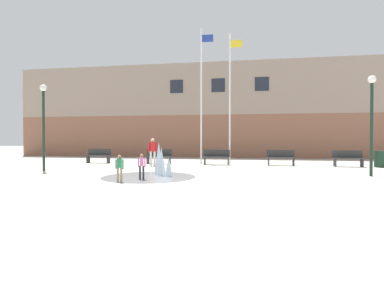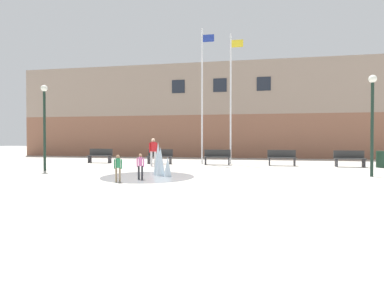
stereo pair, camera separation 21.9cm
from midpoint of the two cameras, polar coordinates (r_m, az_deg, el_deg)
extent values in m
plane|color=#B2ADA3|center=(8.21, -5.20, -9.96)|extent=(100.00, 100.00, 0.00)
cube|color=brown|center=(27.71, 5.27, 1.44)|extent=(36.00, 6.00, 3.57)
cube|color=gray|center=(28.03, 5.28, 9.57)|extent=(36.00, 6.00, 4.36)
cube|color=#1E232D|center=(25.61, -3.21, 10.88)|extent=(1.10, 0.06, 1.10)
cube|color=#1E232D|center=(25.09, 4.76, 11.09)|extent=(1.10, 0.06, 1.10)
cube|color=#1E232D|center=(25.05, 12.92, 11.09)|extent=(1.10, 0.06, 1.10)
cylinder|color=gray|center=(12.47, -8.72, -6.19)|extent=(3.82, 3.82, 0.01)
cone|color=silver|center=(12.69, -6.35, -3.32)|extent=(0.39, 0.39, 1.21)
cone|color=silver|center=(12.99, -6.82, -2.76)|extent=(0.43, 0.43, 1.43)
cone|color=silver|center=(12.36, -4.98, -4.35)|extent=(0.33, 0.33, 0.82)
cube|color=#28282D|center=(20.65, -19.45, -2.79)|extent=(0.06, 0.40, 0.44)
cube|color=#28282D|center=(20.01, -15.93, -2.89)|extent=(0.06, 0.40, 0.44)
cube|color=#2D2D2D|center=(20.30, -17.72, -2.15)|extent=(1.60, 0.44, 0.05)
cube|color=#2D2D2D|center=(20.47, -17.47, -1.47)|extent=(1.60, 0.04, 0.42)
cube|color=#28282D|center=(19.00, -8.73, -3.07)|extent=(0.06, 0.40, 0.44)
cube|color=#28282D|center=(18.61, -4.62, -3.15)|extent=(0.06, 0.40, 0.44)
cube|color=#2D2D2D|center=(18.78, -6.70, -2.36)|extent=(1.60, 0.44, 0.05)
cube|color=#2D2D2D|center=(18.96, -6.53, -1.62)|extent=(1.60, 0.04, 0.42)
cube|color=#28282D|center=(18.12, 2.12, -3.26)|extent=(0.06, 0.40, 0.44)
cube|color=#28282D|center=(17.99, 6.55, -3.29)|extent=(0.06, 0.40, 0.44)
cube|color=#2D2D2D|center=(18.02, 4.33, -2.50)|extent=(1.60, 0.44, 0.05)
cube|color=#2D2D2D|center=(18.21, 4.38, -1.72)|extent=(1.60, 0.04, 0.42)
cube|color=#28282D|center=(18.07, 14.03, -3.29)|extent=(0.06, 0.40, 0.44)
cube|color=#28282D|center=(18.24, 18.43, -3.28)|extent=(0.06, 0.40, 0.44)
cube|color=#2D2D2D|center=(18.13, 16.24, -2.52)|extent=(1.60, 0.44, 0.05)
cube|color=#2D2D2D|center=(18.31, 16.17, -1.74)|extent=(1.60, 0.04, 0.42)
cube|color=#28282D|center=(18.55, 25.26, -3.25)|extent=(0.06, 0.40, 0.44)
cube|color=#28282D|center=(18.98, 29.34, -3.19)|extent=(0.06, 0.40, 0.44)
cube|color=#2D2D2D|center=(18.74, 27.33, -2.47)|extent=(1.60, 0.44, 0.05)
cube|color=#2D2D2D|center=(18.92, 27.15, -1.73)|extent=(1.60, 0.04, 0.42)
cylinder|color=silver|center=(17.30, -8.21, -2.80)|extent=(0.12, 0.12, 0.84)
cylinder|color=silver|center=(17.23, -7.51, -2.81)|extent=(0.12, 0.12, 0.84)
cube|color=red|center=(17.23, -7.87, -0.52)|extent=(0.37, 0.39, 0.54)
sphere|color=beige|center=(17.23, -7.87, 0.73)|extent=(0.21, 0.21, 0.21)
cylinder|color=red|center=(17.30, -8.53, -0.70)|extent=(0.08, 0.08, 0.55)
cylinder|color=red|center=(17.17, -7.20, -0.71)|extent=(0.08, 0.08, 0.55)
cylinder|color=#28282D|center=(11.70, -10.41, -5.40)|extent=(0.07, 0.07, 0.52)
cylinder|color=#28282D|center=(11.65, -9.78, -5.43)|extent=(0.07, 0.07, 0.52)
cube|color=pink|center=(11.63, -10.10, -3.32)|extent=(0.17, 0.24, 0.33)
sphere|color=#997051|center=(11.62, -10.11, -2.18)|extent=(0.13, 0.13, 0.13)
cylinder|color=pink|center=(11.68, -10.71, -3.47)|extent=(0.05, 0.05, 0.34)
cylinder|color=pink|center=(11.59, -9.50, -3.50)|extent=(0.05, 0.05, 0.34)
cylinder|color=#89755B|center=(11.15, -14.52, -5.74)|extent=(0.07, 0.07, 0.52)
cylinder|color=#89755B|center=(11.09, -13.87, -5.77)|extent=(0.07, 0.07, 0.52)
cube|color=#237547|center=(11.08, -14.21, -3.55)|extent=(0.23, 0.24, 0.33)
sphere|color=#997051|center=(11.06, -14.21, -2.35)|extent=(0.13, 0.13, 0.13)
cylinder|color=#237547|center=(11.13, -14.82, -3.71)|extent=(0.05, 0.05, 0.34)
cylinder|color=#237547|center=(11.03, -13.58, -3.75)|extent=(0.05, 0.05, 0.34)
cylinder|color=silver|center=(18.95, 1.43, 9.06)|extent=(0.10, 0.10, 8.44)
cube|color=#233893|center=(19.73, 2.66, 19.47)|extent=(0.70, 0.02, 0.45)
cylinder|color=silver|center=(18.75, 6.88, 8.47)|extent=(0.10, 0.10, 8.01)
cube|color=yellow|center=(19.47, 8.14, 18.39)|extent=(0.70, 0.02, 0.45)
cylinder|color=#192D23|center=(16.30, -26.77, 2.21)|extent=(0.12, 0.12, 3.87)
sphere|color=white|center=(16.48, -26.82, 9.51)|extent=(0.32, 0.32, 0.32)
cylinder|color=#192D23|center=(14.44, 30.63, 2.33)|extent=(0.12, 0.12, 3.86)
sphere|color=white|center=(14.64, 30.70, 10.54)|extent=(0.32, 0.32, 0.32)
cylinder|color=#193323|center=(19.27, 31.89, -2.46)|extent=(0.56, 0.56, 0.90)
camera|label=1|loc=(0.11, -90.42, -0.01)|focal=28.00mm
camera|label=2|loc=(0.11, 89.58, 0.01)|focal=28.00mm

